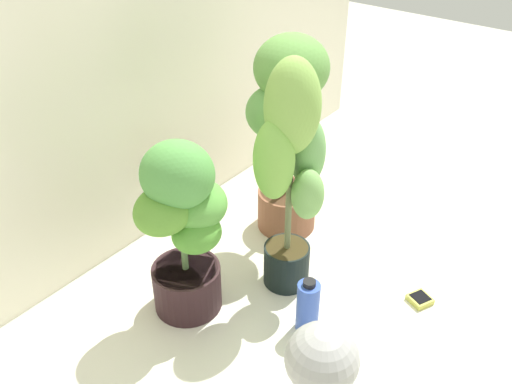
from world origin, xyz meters
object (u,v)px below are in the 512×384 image
(hygrometer_box, at_px, (420,299))
(nutrient_bottle, at_px, (308,306))
(potted_plant_center, at_px, (291,164))
(floor_fan, at_px, (322,363))
(potted_plant_back_left, at_px, (183,224))
(potted_plant_back_right, at_px, (286,121))

(hygrometer_box, distance_m, nutrient_bottle, 0.49)
(potted_plant_center, relative_size, floor_fan, 2.69)
(potted_plant_back_left, bearing_deg, potted_plant_center, -33.03)
(nutrient_bottle, bearing_deg, potted_plant_center, 51.93)
(potted_plant_back_right, distance_m, nutrient_bottle, 0.77)
(potted_plant_back_left, xyz_separation_m, potted_plant_back_right, (0.64, 0.01, 0.15))
(potted_plant_back_left, distance_m, potted_plant_back_right, 0.66)
(potted_plant_back_left, bearing_deg, potted_plant_back_right, 1.20)
(potted_plant_back_left, relative_size, floor_fan, 2.02)
(potted_plant_back_right, height_order, floor_fan, potted_plant_back_right)
(potted_plant_back_left, distance_m, hygrometer_box, 0.98)
(potted_plant_back_right, height_order, nutrient_bottle, potted_plant_back_right)
(hygrometer_box, bearing_deg, floor_fan, 109.77)
(potted_plant_back_right, xyz_separation_m, nutrient_bottle, (-0.46, -0.44, -0.44))
(potted_plant_back_left, relative_size, hygrometer_box, 6.80)
(potted_plant_back_right, bearing_deg, floor_fan, -137.87)
(potted_plant_back_left, height_order, potted_plant_center, potted_plant_center)
(potted_plant_back_right, distance_m, hygrometer_box, 0.90)
(hygrometer_box, relative_size, floor_fan, 0.30)
(floor_fan, bearing_deg, potted_plant_back_right, -179.54)
(nutrient_bottle, bearing_deg, potted_plant_back_left, 112.79)
(potted_plant_back_left, xyz_separation_m, nutrient_bottle, (0.18, -0.43, -0.28))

